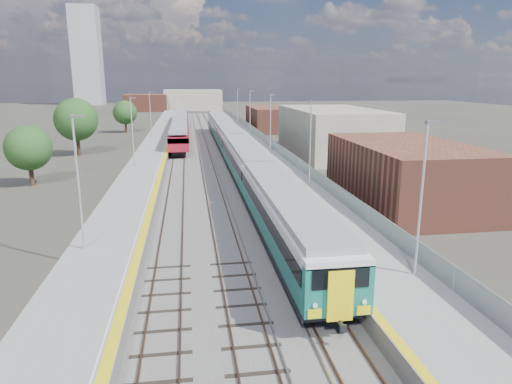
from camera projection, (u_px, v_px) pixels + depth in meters
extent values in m
plane|color=#47443A|center=(217.00, 151.00, 67.81)|extent=(320.00, 320.00, 0.00)
cube|color=#565451|center=(201.00, 149.00, 69.88)|extent=(10.50, 155.00, 0.06)
cube|color=#4C3323|center=(220.00, 146.00, 72.70)|extent=(0.07, 160.00, 0.14)
cube|color=#4C3323|center=(229.00, 146.00, 72.90)|extent=(0.07, 160.00, 0.14)
cube|color=#4C3323|center=(198.00, 146.00, 72.20)|extent=(0.07, 160.00, 0.14)
cube|color=#4C3323|center=(207.00, 146.00, 72.40)|extent=(0.07, 160.00, 0.14)
cube|color=#4C3323|center=(175.00, 147.00, 71.69)|extent=(0.07, 160.00, 0.14)
cube|color=#4C3323|center=(185.00, 146.00, 71.90)|extent=(0.07, 160.00, 0.14)
cube|color=gray|center=(218.00, 146.00, 72.65)|extent=(0.08, 160.00, 0.10)
cube|color=gray|center=(209.00, 146.00, 72.45)|extent=(0.08, 160.00, 0.10)
cube|color=slate|center=(250.00, 145.00, 70.84)|extent=(4.70, 155.00, 1.00)
cube|color=gray|center=(250.00, 142.00, 70.72)|extent=(4.70, 155.00, 0.03)
cube|color=yellow|center=(236.00, 142.00, 70.42)|extent=(0.40, 155.00, 0.01)
cube|color=gray|center=(264.00, 138.00, 70.89)|extent=(0.06, 155.00, 1.20)
cylinder|color=#9EA0A3|center=(421.00, 200.00, 21.51)|extent=(0.12, 0.12, 7.50)
cube|color=#4C4C4F|center=(433.00, 122.00, 20.67)|extent=(0.70, 0.18, 0.14)
cylinder|color=#9EA0A3|center=(310.00, 144.00, 40.72)|extent=(0.12, 0.12, 7.50)
cube|color=#4C4C4F|center=(314.00, 102.00, 39.88)|extent=(0.70, 0.18, 0.14)
cylinder|color=#9EA0A3|center=(270.00, 123.00, 59.93)|extent=(0.12, 0.12, 7.50)
cube|color=#4C4C4F|center=(273.00, 95.00, 59.09)|extent=(0.70, 0.18, 0.14)
cylinder|color=#9EA0A3|center=(250.00, 113.00, 79.14)|extent=(0.12, 0.12, 7.50)
cube|color=#4C4C4F|center=(251.00, 91.00, 78.30)|extent=(0.70, 0.18, 0.14)
cylinder|color=#9EA0A3|center=(238.00, 106.00, 98.35)|extent=(0.12, 0.12, 7.50)
cube|color=#4C4C4F|center=(239.00, 89.00, 97.52)|extent=(0.70, 0.18, 0.14)
cube|color=slate|center=(156.00, 147.00, 68.80)|extent=(4.30, 155.00, 1.00)
cube|color=gray|center=(156.00, 143.00, 68.68)|extent=(4.30, 155.00, 0.03)
cube|color=yellow|center=(169.00, 143.00, 68.94)|extent=(0.45, 155.00, 0.01)
cube|color=silver|center=(166.00, 143.00, 68.89)|extent=(0.08, 155.00, 0.01)
cylinder|color=#9EA0A3|center=(78.00, 184.00, 24.87)|extent=(0.12, 0.12, 7.50)
cube|color=#4C4C4F|center=(77.00, 116.00, 24.03)|extent=(0.70, 0.18, 0.14)
cylinder|color=#9EA0A3|center=(132.00, 132.00, 49.84)|extent=(0.12, 0.12, 7.50)
cube|color=#4C4C4F|center=(133.00, 98.00, 49.01)|extent=(0.70, 0.18, 0.14)
cylinder|color=#9EA0A3|center=(150.00, 115.00, 74.82)|extent=(0.12, 0.12, 7.50)
cube|color=#4C4C4F|center=(151.00, 92.00, 73.98)|extent=(0.70, 0.18, 0.14)
cube|color=brown|center=(407.00, 174.00, 38.45)|extent=(9.00, 16.00, 5.20)
cube|color=gray|center=(332.00, 132.00, 64.53)|extent=(11.00, 22.00, 6.40)
cube|color=brown|center=(270.00, 119.00, 95.99)|extent=(8.00, 18.00, 4.80)
cube|color=gray|center=(193.00, 100.00, 162.74)|extent=(20.00, 14.00, 7.00)
cube|color=brown|center=(146.00, 103.00, 155.82)|extent=(14.00, 12.00, 5.60)
cube|color=gray|center=(87.00, 56.00, 191.08)|extent=(11.00, 11.00, 40.00)
cube|color=black|center=(285.00, 237.00, 28.14)|extent=(2.74, 19.67, 0.46)
cube|color=#125F4F|center=(285.00, 224.00, 27.94)|extent=(2.84, 19.67, 1.15)
cube|color=black|center=(285.00, 210.00, 27.73)|extent=(2.90, 19.67, 0.79)
cube|color=silver|center=(285.00, 200.00, 27.58)|extent=(2.84, 19.67, 0.48)
cube|color=gray|center=(285.00, 193.00, 27.48)|extent=(2.52, 19.67, 0.40)
cube|color=black|center=(244.00, 173.00, 47.51)|extent=(2.74, 19.67, 0.46)
cube|color=#125F4F|center=(244.00, 165.00, 47.32)|extent=(2.84, 19.67, 1.15)
cube|color=black|center=(244.00, 157.00, 47.10)|extent=(2.90, 19.67, 0.79)
cube|color=silver|center=(244.00, 151.00, 46.95)|extent=(2.84, 19.67, 0.48)
cube|color=gray|center=(244.00, 146.00, 46.85)|extent=(2.52, 19.67, 0.40)
cube|color=black|center=(228.00, 146.00, 66.88)|extent=(2.74, 19.67, 0.46)
cube|color=#125F4F|center=(228.00, 140.00, 66.69)|extent=(2.84, 19.67, 1.15)
cube|color=black|center=(227.00, 134.00, 66.47)|extent=(2.90, 19.67, 0.79)
cube|color=silver|center=(227.00, 130.00, 66.32)|extent=(2.84, 19.67, 0.48)
cube|color=gray|center=(227.00, 127.00, 66.22)|extent=(2.52, 19.67, 0.40)
cube|color=black|center=(218.00, 131.00, 86.25)|extent=(2.74, 19.67, 0.46)
cube|color=#125F4F|center=(218.00, 127.00, 86.06)|extent=(2.84, 19.67, 1.15)
cube|color=black|center=(218.00, 122.00, 85.84)|extent=(2.90, 19.67, 0.79)
cube|color=silver|center=(218.00, 119.00, 85.69)|extent=(2.84, 19.67, 0.48)
cube|color=gray|center=(218.00, 116.00, 85.59)|extent=(2.52, 19.67, 0.40)
cube|color=#125F4F|center=(338.00, 290.00, 18.14)|extent=(2.82, 0.61, 2.12)
cube|color=black|center=(341.00, 279.00, 17.70)|extent=(2.32, 0.06, 0.81)
cube|color=yellow|center=(340.00, 296.00, 17.81)|extent=(1.06, 0.10, 2.12)
cube|color=black|center=(180.00, 147.00, 69.18)|extent=(1.87, 15.94, 0.65)
cube|color=maroon|center=(179.00, 136.00, 68.80)|extent=(2.76, 18.75, 1.97)
cube|color=black|center=(179.00, 133.00, 68.69)|extent=(2.82, 18.75, 0.69)
cube|color=gray|center=(179.00, 127.00, 68.45)|extent=(2.47, 18.75, 0.39)
cube|color=black|center=(181.00, 133.00, 87.67)|extent=(1.87, 15.94, 0.65)
cube|color=maroon|center=(181.00, 124.00, 87.29)|extent=(2.76, 18.75, 1.97)
cube|color=black|center=(181.00, 122.00, 87.18)|extent=(2.82, 18.75, 0.69)
cube|color=gray|center=(180.00, 117.00, 86.94)|extent=(2.47, 18.75, 0.39)
cube|color=black|center=(182.00, 124.00, 106.16)|extent=(1.87, 15.94, 0.65)
cube|color=maroon|center=(182.00, 117.00, 105.79)|extent=(2.76, 18.75, 1.97)
cube|color=black|center=(182.00, 115.00, 105.67)|extent=(2.82, 18.75, 0.69)
cube|color=gray|center=(182.00, 110.00, 105.43)|extent=(2.47, 18.75, 0.39)
cylinder|color=#382619|center=(32.00, 175.00, 45.45)|extent=(0.44, 0.44, 2.11)
sphere|color=#27481B|center=(28.00, 148.00, 44.79)|extent=(4.45, 4.45, 4.45)
cylinder|color=#382619|center=(78.00, 146.00, 63.67)|extent=(0.44, 0.44, 2.77)
sphere|color=#27481B|center=(76.00, 120.00, 62.81)|extent=(5.84, 5.84, 5.84)
cylinder|color=#382619|center=(126.00, 127.00, 91.37)|extent=(0.44, 0.44, 2.23)
sphere|color=#27481B|center=(125.00, 112.00, 90.67)|extent=(4.71, 4.71, 4.71)
cylinder|color=#382619|center=(327.00, 136.00, 78.18)|extent=(0.44, 0.44, 2.03)
sphere|color=#27481B|center=(328.00, 120.00, 77.55)|extent=(4.28, 4.28, 4.28)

